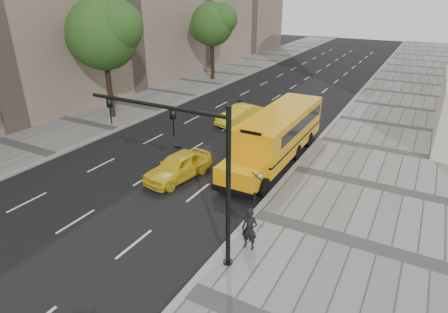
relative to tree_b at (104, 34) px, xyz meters
The scene contains 12 objects.
ground 12.59m from the tree_b, 12.03° to the right, with size 140.00×140.00×0.00m, color black.
sidewalk_museum 23.47m from the tree_b, ahead, with size 12.00×140.00×0.15m, color gray.
sidewalk_far 7.05m from the tree_b, 105.23° to the right, with size 6.00×140.00×0.15m, color gray.
curb_museum 17.84m from the tree_b, ahead, with size 0.30×140.00×0.15m, color gray.
curb_far 7.42m from the tree_b, 42.75° to the right, with size 0.30×140.00×0.15m, color gray.
tree_b is the anchor object (origin of this frame).
tree_c 16.42m from the tree_b, 90.05° to the left, with size 5.35×4.76×8.66m.
school_bus 15.74m from the tree_b, ahead, with size 2.96×11.56×3.19m.
taxi_near 14.07m from the tree_b, 29.87° to the right, with size 1.75×4.35×1.48m, color yellow.
taxi_far 12.12m from the tree_b, 21.37° to the left, with size 1.52×4.34×1.43m, color yellow.
pedestrian 20.91m from the tree_b, 30.72° to the right, with size 0.65×0.43×1.79m, color black.
traffic_signal 19.57m from the tree_b, 36.49° to the right, with size 6.18×0.36×6.40m.
Camera 1 is at (12.00, -19.44, 9.74)m, focal length 30.00 mm.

